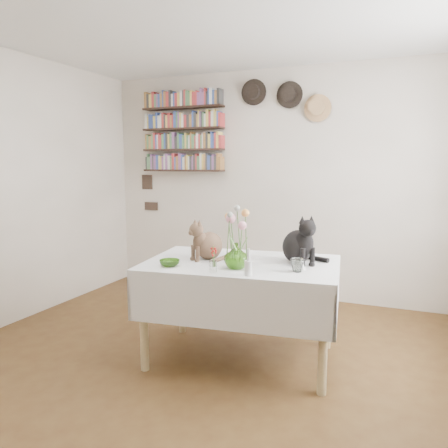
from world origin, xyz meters
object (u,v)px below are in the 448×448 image
at_px(tabby_cat, 209,238).
at_px(black_cat, 298,238).
at_px(bookshelf_unit, 183,132).
at_px(dining_table, 241,286).
at_px(flower_vase, 236,256).

distance_m(tabby_cat, black_cat, 0.67).
distance_m(black_cat, bookshelf_unit, 2.43).
xyz_separation_m(dining_table, bookshelf_unit, (-1.34, 1.61, 1.27)).
distance_m(dining_table, black_cat, 0.56).
bearing_deg(flower_vase, black_cat, 45.87).
distance_m(dining_table, flower_vase, 0.35).
bearing_deg(black_cat, flower_vase, -175.90).
relative_size(tabby_cat, flower_vase, 1.76).
relative_size(black_cat, flower_vase, 2.03).
distance_m(tabby_cat, bookshelf_unit, 2.14).
xyz_separation_m(tabby_cat, bookshelf_unit, (-1.07, 1.61, 0.93)).
bearing_deg(dining_table, tabby_cat, 178.30).
bearing_deg(tabby_cat, black_cat, 45.44).
xyz_separation_m(flower_vase, bookshelf_unit, (-1.37, 1.82, 0.99)).
relative_size(dining_table, tabby_cat, 4.74).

